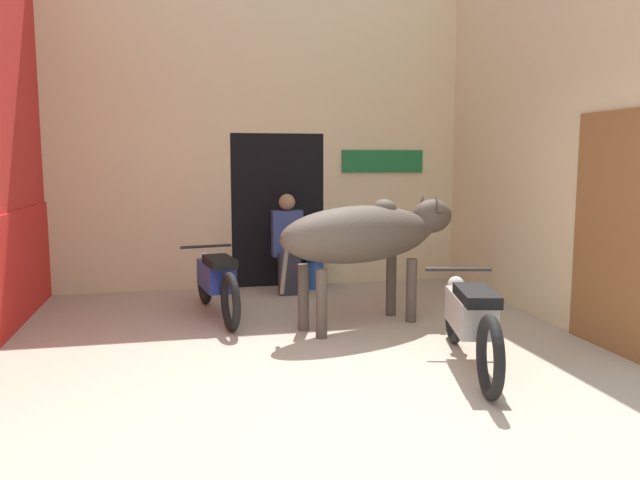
{
  "coord_description": "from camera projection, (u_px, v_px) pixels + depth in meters",
  "views": [
    {
      "loc": [
        -1.0,
        -4.0,
        1.68
      ],
      "look_at": [
        0.28,
        1.86,
        0.9
      ],
      "focal_mm": 35.0,
      "sensor_mm": 36.0,
      "label": 1
    }
  ],
  "objects": [
    {
      "name": "plastic_stool",
      "position": [
        315.0,
        271.0,
        8.15
      ],
      "size": [
        0.33,
        0.33,
        0.42
      ],
      "color": "#2856B2",
      "rests_on": "ground_plane"
    },
    {
      "name": "wall_back_with_doorway",
      "position": [
        265.0,
        154.0,
        8.32
      ],
      "size": [
        5.34,
        0.93,
        4.16
      ],
      "color": "beige",
      "rests_on": "ground_plane"
    },
    {
      "name": "shopkeeper_seated",
      "position": [
        288.0,
        241.0,
        7.82
      ],
      "size": [
        0.38,
        0.33,
        1.25
      ],
      "color": "#282833",
      "rests_on": "ground_plane"
    },
    {
      "name": "ground_plane",
      "position": [
        338.0,
        404.0,
        4.3
      ],
      "size": [
        30.0,
        30.0,
        0.0
      ],
      "primitive_type": "plane",
      "color": "tan"
    },
    {
      "name": "cow",
      "position": [
        367.0,
        235.0,
        6.27
      ],
      "size": [
        2.13,
        1.18,
        1.31
      ],
      "color": "#4C4238",
      "rests_on": "ground_plane"
    },
    {
      "name": "motorcycle_far",
      "position": [
        216.0,
        280.0,
        6.67
      ],
      "size": [
        0.58,
        1.84,
        0.71
      ],
      "color": "black",
      "rests_on": "ground_plane"
    },
    {
      "name": "motorcycle_near",
      "position": [
        470.0,
        317.0,
        5.03
      ],
      "size": [
        0.69,
        1.92,
        0.73
      ],
      "color": "black",
      "rests_on": "ground_plane"
    },
    {
      "name": "wall_right_with_door",
      "position": [
        545.0,
        124.0,
        6.58
      ],
      "size": [
        0.22,
        4.13,
        4.16
      ],
      "color": "beige",
      "rests_on": "ground_plane"
    }
  ]
}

